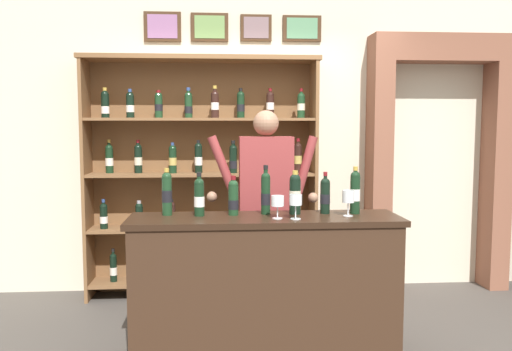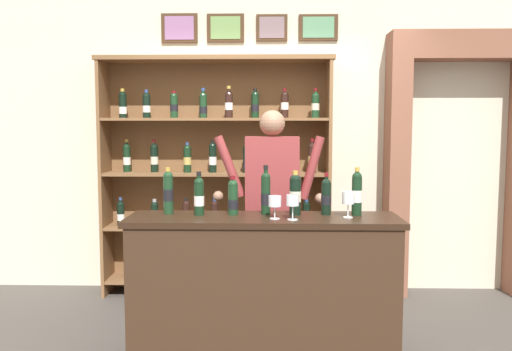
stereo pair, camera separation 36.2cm
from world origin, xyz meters
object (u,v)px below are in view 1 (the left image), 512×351
at_px(tasting_bottle_grappa, 355,191).
at_px(tasting_bottle_brunello, 233,197).
at_px(tasting_bottle_prosecco, 167,193).
at_px(wine_shelf, 202,169).
at_px(wine_glass_left, 296,201).
at_px(shopkeeper, 266,194).
at_px(tasting_bottle_rosso, 266,192).
at_px(tasting_bottle_chianti, 325,195).
at_px(tasting_bottle_super_tuscan, 295,193).
at_px(tasting_counter, 265,288).
at_px(tasting_bottle_riserva, 199,196).
at_px(wine_glass_center, 278,202).
at_px(wine_glass_right, 348,197).

bearing_deg(tasting_bottle_grappa, tasting_bottle_brunello, -180.00).
bearing_deg(tasting_bottle_prosecco, wine_shelf, 81.25).
bearing_deg(wine_glass_left, shopkeeper, 100.75).
bearing_deg(tasting_bottle_rosso, wine_glass_left, -51.01).
xyz_separation_m(tasting_bottle_prosecco, tasting_bottle_rosso, (0.67, -0.01, -0.01)).
distance_m(tasting_bottle_rosso, tasting_bottle_chianti, 0.41).
bearing_deg(tasting_bottle_grappa, wine_shelf, 128.86).
height_order(tasting_bottle_super_tuscan, tasting_bottle_chianti, tasting_bottle_super_tuscan).
bearing_deg(tasting_counter, tasting_bottle_riserva, 172.19).
bearing_deg(wine_glass_center, tasting_bottle_riserva, 164.54).
bearing_deg(wine_shelf, tasting_counter, -72.28).
relative_size(tasting_bottle_brunello, tasting_bottle_super_tuscan, 0.89).
bearing_deg(tasting_bottle_prosecco, wine_glass_right, -6.14).
distance_m(tasting_bottle_chianti, wine_glass_center, 0.40).
height_order(tasting_counter, tasting_bottle_riserva, tasting_bottle_riserva).
relative_size(shopkeeper, wine_glass_right, 9.70).
bearing_deg(wine_shelf, shopkeeper, -58.78).
xyz_separation_m(tasting_bottle_chianti, wine_glass_center, (-0.35, -0.18, -0.02)).
distance_m(shopkeeper, tasting_bottle_grappa, 0.77).
distance_m(wine_shelf, tasting_bottle_super_tuscan, 1.50).
height_order(tasting_bottle_rosso, tasting_bottle_super_tuscan, tasting_bottle_rosso).
bearing_deg(wine_glass_center, shopkeeper, 91.42).
bearing_deg(tasting_bottle_grappa, wine_glass_center, -164.05).
relative_size(tasting_bottle_prosecco, tasting_bottle_super_tuscan, 1.07).
relative_size(wine_shelf, tasting_bottle_grappa, 6.73).
height_order(tasting_bottle_super_tuscan, wine_glass_center, tasting_bottle_super_tuscan).
bearing_deg(tasting_bottle_prosecco, tasting_bottle_grappa, -1.44).
height_order(shopkeeper, tasting_bottle_brunello, shopkeeper).
relative_size(tasting_counter, wine_glass_right, 10.39).
distance_m(shopkeeper, wine_glass_center, 0.66).
relative_size(shopkeeper, tasting_bottle_prosecco, 5.30).
xyz_separation_m(wine_shelf, tasting_bottle_chianti, (0.88, -1.33, -0.07)).
bearing_deg(shopkeeper, tasting_bottle_riserva, -133.81).
xyz_separation_m(tasting_counter, tasting_bottle_grappa, (0.63, 0.08, 0.65)).
relative_size(tasting_counter, tasting_bottle_riserva, 6.15).
bearing_deg(tasting_bottle_brunello, tasting_bottle_riserva, -175.76).
bearing_deg(tasting_bottle_grappa, tasting_bottle_super_tuscan, 177.91).
distance_m(shopkeeper, tasting_bottle_rosso, 0.48).
bearing_deg(tasting_bottle_chianti, tasting_counter, -166.83).
relative_size(wine_shelf, shopkeeper, 1.29).
relative_size(wine_glass_center, wine_glass_left, 0.93).
height_order(shopkeeper, tasting_bottle_grappa, shopkeeper).
xyz_separation_m(shopkeeper, tasting_bottle_chianti, (0.37, -0.48, 0.05)).
height_order(tasting_bottle_riserva, tasting_bottle_grappa, tasting_bottle_grappa).
relative_size(tasting_bottle_riserva, wine_glass_left, 1.81).
bearing_deg(tasting_bottle_brunello, tasting_bottle_chianti, 2.04).
height_order(tasting_bottle_prosecco, tasting_bottle_chianti, tasting_bottle_prosecco).
height_order(tasting_bottle_super_tuscan, tasting_bottle_grappa, tasting_bottle_grappa).
xyz_separation_m(tasting_bottle_prosecco, wine_glass_center, (0.73, -0.19, -0.05)).
xyz_separation_m(tasting_bottle_super_tuscan, wine_glass_right, (0.34, -0.11, -0.02)).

